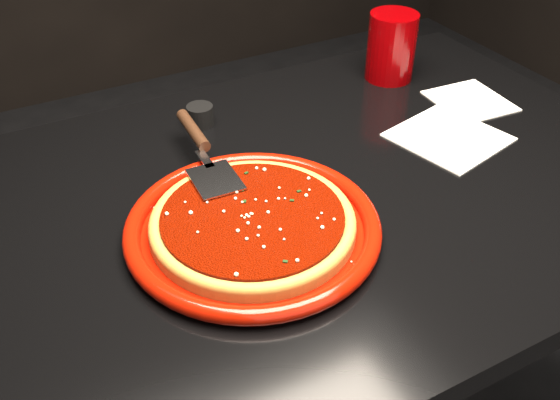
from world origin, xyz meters
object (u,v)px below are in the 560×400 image
object	(u,v)px
pizza_server	(204,151)
cup	(391,47)
plate	(253,227)
table	(302,344)
ramekin	(200,115)

from	to	relation	value
pizza_server	cup	xyz separation A→B (m)	(0.47, 0.15, 0.02)
plate	cup	distance (m)	0.57
plate	cup	world-z (taller)	cup
plate	pizza_server	world-z (taller)	pizza_server
table	plate	bearing A→B (deg)	-153.81
cup	plate	bearing A→B (deg)	-145.84
plate	ramekin	size ratio (longest dim) A/B	7.55
plate	cup	size ratio (longest dim) A/B	2.70
table	plate	size ratio (longest dim) A/B	3.28
pizza_server	ramekin	bearing A→B (deg)	73.53
table	ramekin	xyz separation A→B (m)	(-0.07, 0.26, 0.39)
cup	ramekin	distance (m)	0.42
table	plate	world-z (taller)	plate
pizza_server	cup	size ratio (longest dim) A/B	2.13
plate	pizza_server	bearing A→B (deg)	90.01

